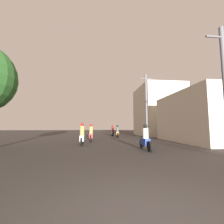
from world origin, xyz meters
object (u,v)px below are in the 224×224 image
at_px(motorcycle_blue, 145,140).
at_px(building_right_far, 158,111).
at_px(motorcycle_yellow, 112,131).
at_px(motorcycle_black, 113,132).
at_px(motorcycle_red, 91,134).
at_px(utility_pole_far, 146,105).
at_px(motorcycle_orange, 117,132).
at_px(building_right_near, 201,117).
at_px(motorcycle_silver, 82,136).

bearing_deg(motorcycle_blue, building_right_far, 73.57).
bearing_deg(motorcycle_yellow, motorcycle_black, -98.59).
distance_m(motorcycle_red, building_right_far, 13.35).
relative_size(motorcycle_red, utility_pole_far, 0.26).
bearing_deg(motorcycle_orange, building_right_near, -48.11).
height_order(motorcycle_yellow, utility_pole_far, utility_pole_far).
distance_m(motorcycle_yellow, utility_pole_far, 10.33).
xyz_separation_m(motorcycle_red, motorcycle_orange, (3.16, 5.03, -0.02)).
xyz_separation_m(motorcycle_blue, motorcycle_silver, (-3.87, 2.87, 0.05)).
relative_size(motorcycle_orange, motorcycle_yellow, 0.94).
relative_size(motorcycle_blue, motorcycle_red, 1.02).
distance_m(motorcycle_yellow, building_right_far, 8.21).
height_order(motorcycle_blue, motorcycle_red, motorcycle_red).
bearing_deg(motorcycle_black, building_right_near, -52.24).
height_order(motorcycle_orange, motorcycle_yellow, motorcycle_orange).
bearing_deg(building_right_far, motorcycle_blue, -116.25).
xyz_separation_m(motorcycle_blue, motorcycle_orange, (-0.12, 10.41, 0.03)).
bearing_deg(motorcycle_orange, motorcycle_silver, -120.09).
xyz_separation_m(motorcycle_orange, utility_pole_far, (2.92, -2.75, 3.22)).
bearing_deg(motorcycle_black, motorcycle_blue, -87.12).
relative_size(motorcycle_silver, motorcycle_red, 0.98).
relative_size(motorcycle_blue, motorcycle_yellow, 1.00).
bearing_deg(motorcycle_silver, motorcycle_black, 68.96).
height_order(motorcycle_red, utility_pole_far, utility_pole_far).
distance_m(building_right_far, utility_pole_far, 7.16).
bearing_deg(motorcycle_red, motorcycle_blue, -51.88).
relative_size(motorcycle_orange, motorcycle_black, 0.97).
relative_size(motorcycle_blue, utility_pole_far, 0.27).
height_order(motorcycle_red, motorcycle_black, motorcycle_red).
height_order(building_right_near, building_right_far, building_right_far).
bearing_deg(motorcycle_silver, motorcycle_blue, -39.18).
bearing_deg(motorcycle_orange, motorcycle_blue, -92.99).
bearing_deg(building_right_near, motorcycle_blue, -149.34).
bearing_deg(building_right_far, motorcycle_red, -140.47).
bearing_deg(building_right_far, motorcycle_yellow, 153.36).
bearing_deg(motorcycle_black, motorcycle_red, -109.04).
xyz_separation_m(motorcycle_red, building_right_far, (10.02, 8.27, 3.09)).
bearing_deg(motorcycle_blue, building_right_near, 40.48).
distance_m(motorcycle_red, building_right_near, 10.06).
bearing_deg(building_right_far, motorcycle_orange, -154.73).
relative_size(motorcycle_silver, motorcycle_yellow, 0.96).
height_order(motorcycle_blue, building_right_far, building_right_far).
relative_size(motorcycle_red, motorcycle_yellow, 0.98).
bearing_deg(motorcycle_black, utility_pole_far, -58.80).
relative_size(motorcycle_silver, building_right_far, 0.25).
distance_m(motorcycle_orange, building_right_far, 8.19).
distance_m(motorcycle_silver, building_right_near, 10.57).
relative_size(building_right_far, utility_pole_far, 1.03).
distance_m(motorcycle_red, motorcycle_yellow, 12.11).
xyz_separation_m(building_right_near, utility_pole_far, (-3.74, 3.79, 1.66)).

